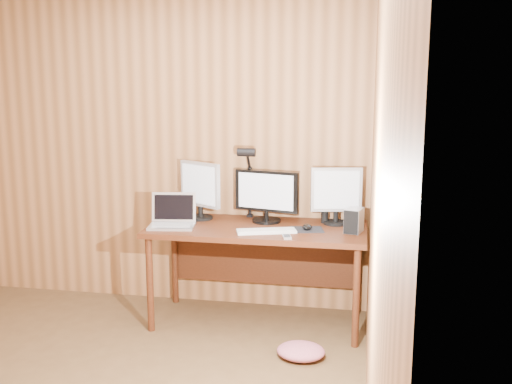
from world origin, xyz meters
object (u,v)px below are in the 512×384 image
(monitor_center, at_px, (266,196))
(monitor_right, at_px, (336,194))
(phone, at_px, (287,237))
(keyboard, at_px, (266,231))
(desk_lamp, at_px, (248,172))
(laptop, at_px, (173,218))
(desk, at_px, (259,240))
(mouse, at_px, (307,227))
(hard_drive, at_px, (354,220))
(monitor_left, at_px, (200,189))
(speaker, at_px, (325,215))

(monitor_center, distance_m, monitor_right, 0.52)
(monitor_right, xyz_separation_m, phone, (-0.31, -0.45, -0.22))
(keyboard, distance_m, desk_lamp, 0.57)
(laptop, bearing_deg, desk_lamp, 23.55)
(desk, xyz_separation_m, phone, (0.26, -0.34, 0.13))
(mouse, xyz_separation_m, hard_drive, (0.33, -0.01, 0.06))
(hard_drive, bearing_deg, phone, -137.93)
(monitor_left, height_order, monitor_right, monitor_left)
(phone, distance_m, speaker, 0.53)
(monitor_right, distance_m, speaker, 0.19)
(laptop, bearing_deg, mouse, -5.36)
(phone, bearing_deg, monitor_right, 40.21)
(desk, height_order, hard_drive, hard_drive)
(monitor_right, height_order, mouse, monitor_right)
(mouse, relative_size, speaker, 0.87)
(laptop, distance_m, phone, 0.90)
(monitor_right, bearing_deg, monitor_left, 169.24)
(monitor_right, bearing_deg, laptop, -179.28)
(laptop, bearing_deg, keyboard, -13.84)
(monitor_left, xyz_separation_m, monitor_right, (1.04, 0.02, -0.01))
(monitor_left, xyz_separation_m, laptop, (-0.14, -0.25, -0.18))
(laptop, height_order, keyboard, laptop)
(monitor_center, height_order, hard_drive, monitor_center)
(monitor_left, xyz_separation_m, hard_drive, (1.18, -0.20, -0.15))
(monitor_center, relative_size, speaker, 3.89)
(monitor_right, height_order, phone, monitor_right)
(monitor_center, xyz_separation_m, mouse, (0.33, -0.19, -0.18))
(desk, bearing_deg, monitor_right, 11.06)
(monitor_right, height_order, keyboard, monitor_right)
(desk_lamp, bearing_deg, speaker, 14.64)
(mouse, xyz_separation_m, desk_lamp, (-0.49, 0.26, 0.35))
(laptop, height_order, speaker, laptop)
(monitor_right, xyz_separation_m, laptop, (-1.19, -0.27, -0.17))
(mouse, bearing_deg, monitor_center, 130.66)
(monitor_right, distance_m, keyboard, 0.62)
(hard_drive, xyz_separation_m, speaker, (-0.22, 0.24, -0.02))
(desk, xyz_separation_m, keyboard, (0.09, -0.22, 0.13))
(monitor_center, xyz_separation_m, monitor_left, (-0.52, 0.00, 0.04))
(monitor_center, xyz_separation_m, desk_lamp, (-0.16, 0.07, 0.17))
(monitor_right, relative_size, mouse, 3.85)
(desk, distance_m, keyboard, 0.28)
(laptop, xyz_separation_m, keyboard, (0.72, -0.07, -0.05))
(phone, xyz_separation_m, speaker, (0.23, 0.47, 0.06))
(monitor_right, bearing_deg, keyboard, -156.69)
(monitor_center, relative_size, phone, 4.17)
(monitor_left, height_order, mouse, monitor_left)
(monitor_right, bearing_deg, monitor_center, 170.57)
(speaker, bearing_deg, hard_drive, -47.27)
(laptop, relative_size, desk_lamp, 0.61)
(desk, relative_size, speaker, 12.55)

